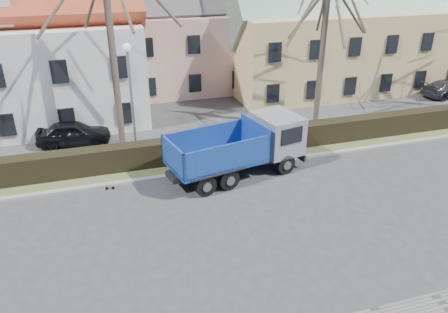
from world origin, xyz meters
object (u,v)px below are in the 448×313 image
object	(u,v)px
dump_truck	(233,150)
cart_frame	(105,184)
parked_car_a	(74,133)
streetlight	(132,104)

from	to	relation	value
dump_truck	cart_frame	xyz separation A→B (m)	(-6.15, 0.39, -1.13)
dump_truck	parked_car_a	bearing A→B (deg)	127.96
dump_truck	parked_car_a	distance (m)	9.88
dump_truck	cart_frame	distance (m)	6.26
cart_frame	streetlight	bearing A→B (deg)	57.03
dump_truck	streetlight	size ratio (longest dim) A/B	1.13
streetlight	cart_frame	bearing A→B (deg)	-122.97
streetlight	parked_car_a	distance (m)	5.12
streetlight	cart_frame	distance (m)	4.38
dump_truck	streetlight	world-z (taller)	streetlight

